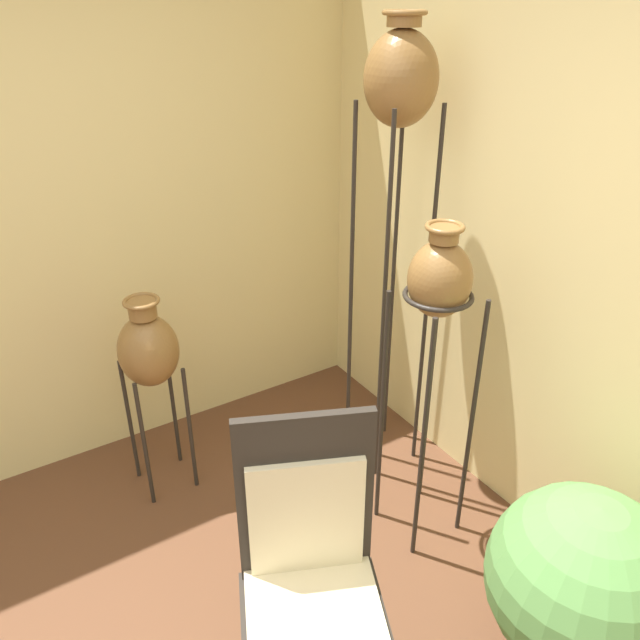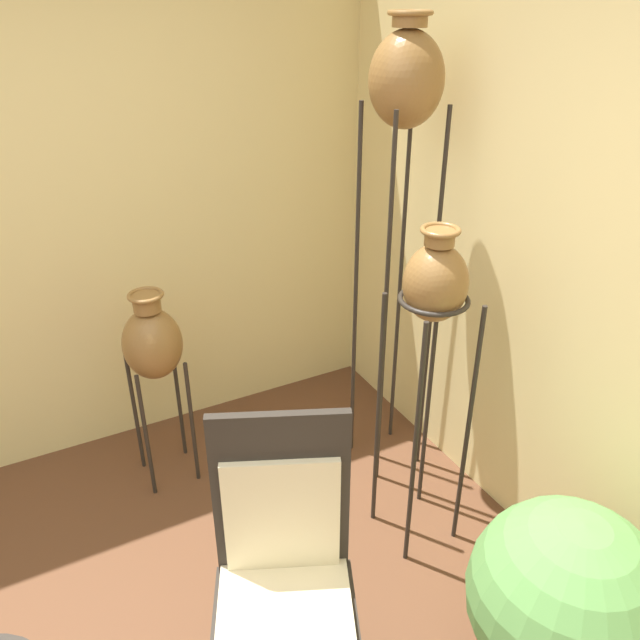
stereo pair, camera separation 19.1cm
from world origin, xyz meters
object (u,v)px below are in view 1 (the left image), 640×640
at_px(vase_stand_tall, 400,96).
at_px(chair, 311,575).
at_px(vase_stand_short, 149,352).
at_px(potted_plant, 581,586).
at_px(vase_stand_medium, 439,291).

xyz_separation_m(vase_stand_tall, chair, (-1.01, -0.94, -1.22)).
xyz_separation_m(vase_stand_short, chair, (0.04, -1.34, -0.15)).
bearing_deg(vase_stand_tall, chair, -137.27).
distance_m(vase_stand_short, potted_plant, 1.97).
bearing_deg(vase_stand_medium, chair, -152.63).
xyz_separation_m(chair, potted_plant, (0.84, -0.39, -0.19)).
height_order(vase_stand_tall, vase_stand_short, vase_stand_tall).
relative_size(chair, potted_plant, 1.46).
bearing_deg(potted_plant, vase_stand_tall, 82.40).
height_order(vase_stand_short, chair, chair).
bearing_deg(vase_stand_short, chair, -88.19).
xyz_separation_m(vase_stand_tall, potted_plant, (-0.18, -1.33, -1.42)).
xyz_separation_m(vase_stand_medium, chair, (-0.85, -0.44, -0.58)).
xyz_separation_m(vase_stand_short, potted_plant, (0.88, -1.73, -0.34)).
xyz_separation_m(vase_stand_tall, vase_stand_medium, (-0.16, -0.50, -0.64)).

